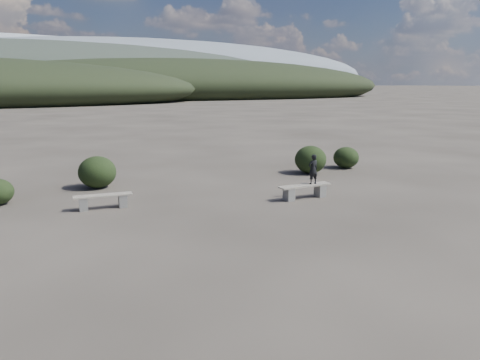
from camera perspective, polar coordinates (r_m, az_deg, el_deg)
ground at (r=11.10m, az=7.47°, el=-8.95°), size 1200.00×1200.00×0.00m
bench_left at (r=15.40m, az=-16.34°, el=-2.38°), size 1.83×0.52×0.45m
bench_right at (r=16.22m, az=7.90°, el=-1.23°), size 1.94×0.46×0.48m
seated_person at (r=16.26m, az=8.90°, el=1.31°), size 0.40×0.28×1.03m
shrub_b at (r=18.48m, az=-17.01°, el=0.93°), size 1.41×1.41×1.21m
shrub_d at (r=20.79m, az=8.59°, el=2.48°), size 1.39×1.39×1.22m
shrub_e at (r=22.42m, az=12.80°, el=2.70°), size 1.19×1.19×0.99m
mountain_ridges at (r=347.84m, az=-26.13°, el=11.71°), size 500.00×400.00×56.00m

